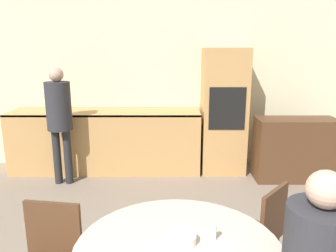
# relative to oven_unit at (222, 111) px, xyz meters

# --- Properties ---
(wall_back) EXTENTS (6.40, 0.05, 2.60)m
(wall_back) POSITION_rel_oven_unit_xyz_m (-0.83, 0.34, 0.38)
(wall_back) COLOR beige
(wall_back) RESTS_ON ground_plane
(kitchen_counter) EXTENTS (2.82, 0.60, 0.92)m
(kitchen_counter) POSITION_rel_oven_unit_xyz_m (-1.77, -0.01, -0.45)
(kitchen_counter) COLOR tan
(kitchen_counter) RESTS_ON ground_plane
(oven_unit) EXTENTS (0.64, 0.59, 1.84)m
(oven_unit) POSITION_rel_oven_unit_xyz_m (0.00, 0.00, 0.00)
(oven_unit) COLOR tan
(oven_unit) RESTS_ON ground_plane
(sideboard) EXTENTS (1.11, 0.45, 0.88)m
(sideboard) POSITION_rel_oven_unit_xyz_m (0.97, -0.36, -0.48)
(sideboard) COLOR #51331E
(sideboard) RESTS_ON ground_plane
(chair_far_right) EXTENTS (0.56, 0.56, 0.88)m
(chair_far_right) POSITION_rel_oven_unit_xyz_m (-0.14, -2.59, -0.42)
(chair_far_right) COLOR #51331E
(chair_far_right) RESTS_ON ground_plane
(person_standing) EXTENTS (0.33, 0.33, 1.60)m
(person_standing) POSITION_rel_oven_unit_xyz_m (-2.27, -0.51, 0.07)
(person_standing) COLOR #262628
(person_standing) RESTS_ON ground_plane
(bowl_near) EXTENTS (0.16, 0.16, 0.05)m
(bowl_near) POSITION_rel_oven_unit_xyz_m (-0.75, -3.13, -0.13)
(bowl_near) COLOR white
(bowl_near) RESTS_ON dining_table
(salt_shaker) EXTENTS (0.03, 0.03, 0.09)m
(salt_shaker) POSITION_rel_oven_unit_xyz_m (-0.56, -3.10, -0.12)
(salt_shaker) COLOR white
(salt_shaker) RESTS_ON dining_table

